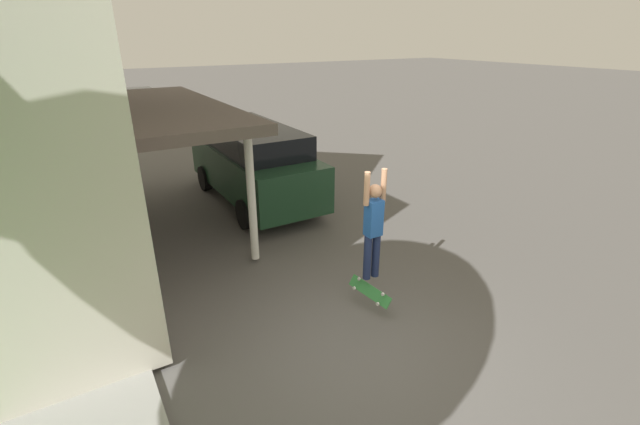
# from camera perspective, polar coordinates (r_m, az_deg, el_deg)

# --- Properties ---
(ground_plane) EXTENTS (120.00, 120.00, 0.00)m
(ground_plane) POSITION_cam_1_polar(r_m,az_deg,el_deg) (6.77, 4.33, -17.44)
(ground_plane) COLOR #54514F
(sidewalk) EXTENTS (1.80, 80.00, 0.10)m
(sidewalk) POSITION_cam_1_polar(r_m,az_deg,el_deg) (11.06, -31.01, -3.65)
(sidewalk) COLOR gray
(sidewalk) RESTS_ON ground_plane
(suv_parked) EXTENTS (2.10, 5.18, 2.09)m
(suv_parked) POSITION_cam_1_polar(r_m,az_deg,el_deg) (11.89, -8.93, 6.73)
(suv_parked) COLOR #193823
(suv_parked) RESTS_ON ground_plane
(car_down_street) EXTENTS (1.97, 4.31, 1.49)m
(car_down_street) POSITION_cam_1_polar(r_m,az_deg,el_deg) (26.97, -22.88, 13.33)
(car_down_street) COLOR maroon
(car_down_street) RESTS_ON ground_plane
(skateboarder) EXTENTS (0.41, 0.21, 1.85)m
(skateboarder) POSITION_cam_1_polar(r_m,az_deg,el_deg) (6.81, 7.12, -1.66)
(skateboarder) COLOR #192347
(skateboarder) RESTS_ON ground_plane
(skateboard) EXTENTS (0.35, 0.78, 0.33)m
(skateboard) POSITION_cam_1_polar(r_m,az_deg,el_deg) (7.31, 6.63, -10.38)
(skateboard) COLOR #337F3D
(skateboard) RESTS_ON ground_plane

